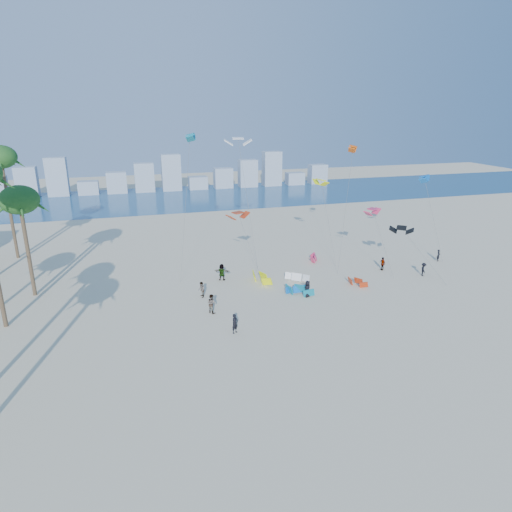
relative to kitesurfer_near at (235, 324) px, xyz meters
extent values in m
plane|color=beige|center=(0.91, -9.07, -0.89)|extent=(220.00, 220.00, 0.00)
plane|color=navy|center=(0.91, 62.93, -0.88)|extent=(220.00, 220.00, 0.00)
imported|color=black|center=(0.00, 0.00, 0.00)|extent=(0.78, 0.71, 1.78)
imported|color=gray|center=(-1.20, 4.57, 0.06)|extent=(1.11, 1.16, 1.89)
imported|color=black|center=(9.04, 5.51, 0.00)|extent=(1.04, 0.97, 1.78)
imported|color=gray|center=(20.85, 10.57, -0.08)|extent=(0.49, 0.98, 1.61)
imported|color=black|center=(24.40, 7.48, -0.11)|extent=(0.91, 1.15, 1.56)
imported|color=gray|center=(1.53, 12.66, 0.08)|extent=(1.87, 1.26, 1.93)
imported|color=black|center=(29.49, 11.48, -0.13)|extent=(0.66, 0.61, 1.52)
imported|color=gray|center=(-1.50, 8.47, -0.06)|extent=(0.65, 0.82, 1.67)
cylinder|color=#595959|center=(4.42, 10.50, 3.02)|extent=(2.01, 3.72, 7.83)
cylinder|color=#595959|center=(15.41, 14.62, 4.30)|extent=(1.45, 2.54, 10.38)
cylinder|color=#595959|center=(19.91, 9.33, 2.88)|extent=(1.54, 3.33, 7.55)
cylinder|color=#595959|center=(-1.87, 15.56, 7.03)|extent=(2.48, 4.59, 15.85)
cylinder|color=#595959|center=(16.26, 12.12, 6.36)|extent=(2.34, 2.57, 14.50)
cylinder|color=#595959|center=(23.73, 6.90, 1.81)|extent=(2.85, 5.39, 5.42)
cylinder|color=#595959|center=(5.91, 17.34, 6.71)|extent=(1.28, 4.19, 15.21)
cylinder|color=#595959|center=(29.10, 12.86, 4.35)|extent=(1.84, 3.34, 10.50)
cylinder|color=brown|center=(-18.22, 13.93, 4.17)|extent=(0.40, 0.40, 10.11)
ellipsoid|color=#1C511D|center=(-18.22, 13.93, 9.23)|extent=(3.80, 3.80, 2.85)
cylinder|color=brown|center=(-22.47, 27.93, 5.60)|extent=(0.40, 0.40, 12.97)
ellipsoid|color=#1C511D|center=(-22.47, 27.93, 12.08)|extent=(3.80, 3.80, 2.85)
cube|color=#9EADBF|center=(-28.69, 72.93, 2.41)|extent=(4.40, 3.00, 6.60)
cube|color=#9EADBF|center=(-22.49, 72.93, 3.31)|extent=(4.40, 3.00, 8.40)
cube|color=#9EADBF|center=(-16.29, 72.93, 0.61)|extent=(4.40, 3.00, 3.00)
cube|color=#9EADBF|center=(-10.09, 72.93, 1.51)|extent=(4.40, 3.00, 4.80)
cube|color=#9EADBF|center=(-3.89, 72.93, 2.41)|extent=(4.40, 3.00, 6.60)
cube|color=#9EADBF|center=(2.31, 72.93, 3.31)|extent=(4.40, 3.00, 8.40)
cube|color=#9EADBF|center=(8.51, 72.93, 0.61)|extent=(4.40, 3.00, 3.00)
cube|color=#9EADBF|center=(14.71, 72.93, 1.51)|extent=(4.40, 3.00, 4.80)
cube|color=#9EADBF|center=(20.91, 72.93, 2.41)|extent=(4.40, 3.00, 6.60)
cube|color=#9EADBF|center=(27.11, 72.93, 3.31)|extent=(4.40, 3.00, 8.40)
cube|color=#9EADBF|center=(33.31, 72.93, 0.61)|extent=(4.40, 3.00, 3.00)
cube|color=#9EADBF|center=(39.51, 72.93, 1.51)|extent=(4.40, 3.00, 4.80)
camera|label=1|loc=(-7.99, -34.18, 17.85)|focal=31.48mm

